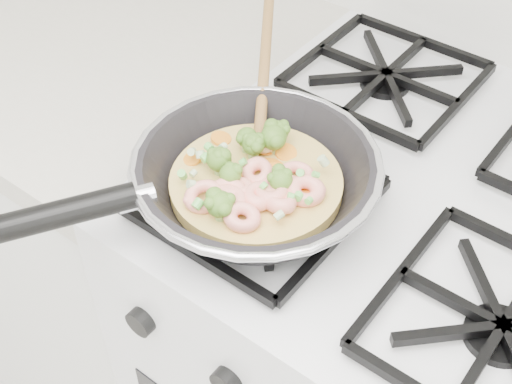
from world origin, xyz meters
The scene contains 3 objects.
stove centered at (0.00, 1.70, 0.46)m, with size 0.60×0.60×0.92m.
counter_left centered at (-0.80, 1.70, 0.45)m, with size 1.00×0.60×0.90m.
skillet centered at (-0.15, 1.54, 0.96)m, with size 0.33×0.55×0.10m.
Camera 1 is at (0.19, 1.10, 1.48)m, focal length 48.42 mm.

